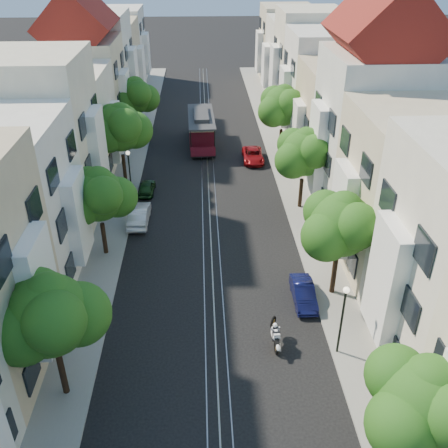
{
  "coord_description": "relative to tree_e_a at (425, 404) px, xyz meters",
  "views": [
    {
      "loc": [
        -0.49,
        -14.82,
        18.94
      ],
      "look_at": [
        0.87,
        13.89,
        2.2
      ],
      "focal_mm": 40.0,
      "sensor_mm": 36.0,
      "label": 1
    }
  ],
  "objects": [
    {
      "name": "townhouses_east",
      "position": [
        4.61,
        30.94,
        0.79
      ],
      "size": [
        7.75,
        72.0,
        12.0
      ],
      "color": "beige",
      "rests_on": "ground"
    },
    {
      "name": "parked_car_w_mid",
      "position": [
        -12.6,
        21.21,
        -3.73
      ],
      "size": [
        1.47,
        4.06,
        1.33
      ],
      "primitive_type": "imported",
      "rotation": [
        0.0,
        0.0,
        3.13
      ],
      "color": "silver",
      "rests_on": "ground"
    },
    {
      "name": "parked_car_w_far",
      "position": [
        -12.46,
        26.21,
        -3.87
      ],
      "size": [
        1.35,
        3.16,
        1.06
      ],
      "primitive_type": "imported",
      "rotation": [
        0.0,
        0.0,
        3.11
      ],
      "color": "#163817",
      "rests_on": "ground"
    },
    {
      "name": "lamp_east",
      "position": [
        -0.96,
        7.02,
        -1.55
      ],
      "size": [
        0.32,
        0.32,
        4.16
      ],
      "color": "black",
      "rests_on": "ground"
    },
    {
      "name": "tree_w_a",
      "position": [
        -14.4,
        5.0,
        0.34
      ],
      "size": [
        4.93,
        4.08,
        6.68
      ],
      "color": "black",
      "rests_on": "ground"
    },
    {
      "name": "parked_car_e_mid",
      "position": [
        -1.95,
        11.36,
        -3.83
      ],
      "size": [
        1.22,
        3.45,
        1.14
      ],
      "primitive_type": "imported",
      "rotation": [
        0.0,
        0.0,
        -0.0
      ],
      "color": "#0B0E38",
      "rests_on": "ground"
    },
    {
      "name": "sportbike_rider",
      "position": [
        -4.14,
        7.73,
        -3.61
      ],
      "size": [
        0.48,
        1.95,
        1.4
      ],
      "rotation": [
        0.0,
        0.0,
        0.03
      ],
      "color": "black",
      "rests_on": "ground"
    },
    {
      "name": "tree_w_b",
      "position": [
        -14.4,
        17.0,
        0.0
      ],
      "size": [
        4.72,
        3.87,
        6.27
      ],
      "color": "black",
      "rests_on": "ground"
    },
    {
      "name": "tree_w_c",
      "position": [
        -14.4,
        28.0,
        0.67
      ],
      "size": [
        5.13,
        4.28,
        7.09
      ],
      "color": "black",
      "rests_on": "ground"
    },
    {
      "name": "tree_e_c",
      "position": [
        0.0,
        23.0,
        0.2
      ],
      "size": [
        4.84,
        3.99,
        6.52
      ],
      "color": "black",
      "rests_on": "ground"
    },
    {
      "name": "rail_right",
      "position": [
        -6.71,
        31.02,
        -4.39
      ],
      "size": [
        0.06,
        80.0,
        0.02
      ],
      "primitive_type": "cube",
      "color": "gray",
      "rests_on": "ground"
    },
    {
      "name": "rail_slot",
      "position": [
        -7.26,
        31.02,
        -4.39
      ],
      "size": [
        0.06,
        80.0,
        0.02
      ],
      "primitive_type": "cube",
      "color": "gray",
      "rests_on": "ground"
    },
    {
      "name": "sidewalk_east",
      "position": [
        -0.01,
        31.02,
        -4.34
      ],
      "size": [
        2.5,
        80.0,
        0.12
      ],
      "primitive_type": "cube",
      "color": "gray",
      "rests_on": "ground"
    },
    {
      "name": "sidewalk_west",
      "position": [
        -14.51,
        31.02,
        -4.34
      ],
      "size": [
        2.5,
        80.0,
        0.12
      ],
      "primitive_type": "cube",
      "color": "gray",
      "rests_on": "ground"
    },
    {
      "name": "lane_line",
      "position": [
        -7.26,
        31.02,
        -4.4
      ],
      "size": [
        0.08,
        80.0,
        0.01
      ],
      "primitive_type": "cube",
      "color": "tan",
      "rests_on": "ground"
    },
    {
      "name": "lamp_west",
      "position": [
        -13.56,
        25.02,
        -1.55
      ],
      "size": [
        0.32,
        0.32,
        4.16
      ],
      "color": "black",
      "rests_on": "ground"
    },
    {
      "name": "cable_car",
      "position": [
        -7.76,
        37.04,
        -2.52
      ],
      "size": [
        2.82,
        8.33,
        3.17
      ],
      "rotation": [
        0.0,
        0.0,
        0.03
      ],
      "color": "black",
      "rests_on": "ground"
    },
    {
      "name": "ground",
      "position": [
        -7.26,
        31.02,
        -4.4
      ],
      "size": [
        200.0,
        200.0,
        0.0
      ],
      "primitive_type": "plane",
      "color": "black",
      "rests_on": "ground"
    },
    {
      "name": "tree_e_d",
      "position": [
        0.0,
        34.0,
        0.47
      ],
      "size": [
        5.01,
        4.16,
        6.85
      ],
      "color": "black",
      "rests_on": "ground"
    },
    {
      "name": "tree_w_d",
      "position": [
        -14.4,
        39.0,
        0.2
      ],
      "size": [
        4.84,
        3.99,
        6.52
      ],
      "color": "black",
      "rests_on": "ground"
    },
    {
      "name": "tree_e_b",
      "position": [
        0.0,
        12.0,
        0.34
      ],
      "size": [
        4.93,
        4.08,
        6.68
      ],
      "color": "black",
      "rests_on": "ground"
    },
    {
      "name": "rail_left",
      "position": [
        -7.81,
        31.02,
        -4.39
      ],
      "size": [
        0.06,
        80.0,
        0.02
      ],
      "primitive_type": "cube",
      "color": "gray",
      "rests_on": "ground"
    },
    {
      "name": "tree_e_a",
      "position": [
        0.0,
        0.0,
        0.0
      ],
      "size": [
        4.72,
        3.87,
        6.27
      ],
      "color": "black",
      "rests_on": "ground"
    },
    {
      "name": "townhouses_west",
      "position": [
        -19.13,
        30.94,
        0.68
      ],
      "size": [
        7.75,
        72.0,
        11.76
      ],
      "color": "silver",
      "rests_on": "ground"
    },
    {
      "name": "parked_car_e_far",
      "position": [
        -2.86,
        32.65,
        -3.82
      ],
      "size": [
        1.97,
        4.16,
        1.15
      ],
      "primitive_type": "imported",
      "rotation": [
        0.0,
        0.0,
        -0.01
      ],
      "color": "maroon",
      "rests_on": "ground"
    }
  ]
}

